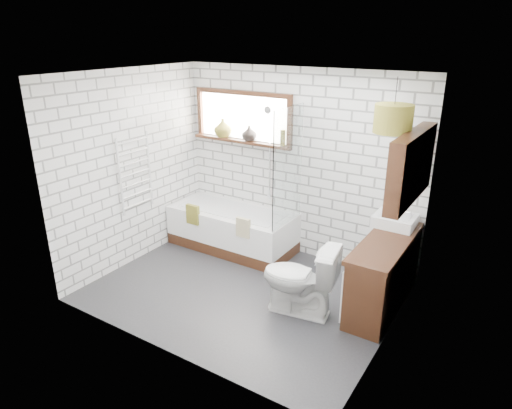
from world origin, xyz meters
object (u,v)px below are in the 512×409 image
Objects in this scene: bathtub at (232,229)px; pendant at (393,119)px; basin at (395,221)px; vanity at (384,274)px; toilet at (299,279)px.

pendant is (2.19, -0.30, 1.81)m from bathtub.
bathtub is 3.89× the size of basin.
toilet is (-0.73, -0.62, 0.01)m from vanity.
toilet is (1.54, -0.94, 0.13)m from bathtub.
vanity is 1.69× the size of toilet.
toilet is (-0.67, -1.06, -0.45)m from basin.
bathtub is 1.27× the size of vanity.
pendant is (-0.08, 0.02, 1.70)m from vanity.
bathtub is 2.30m from vanity.
toilet is 2.17× the size of pendant.
basin is 1.20× the size of pendant.
bathtub is 2.29m from basin.
basin reaches higher than vanity.
vanity is (2.27, -0.32, 0.11)m from bathtub.
bathtub is at bearing 172.03° from vanity.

